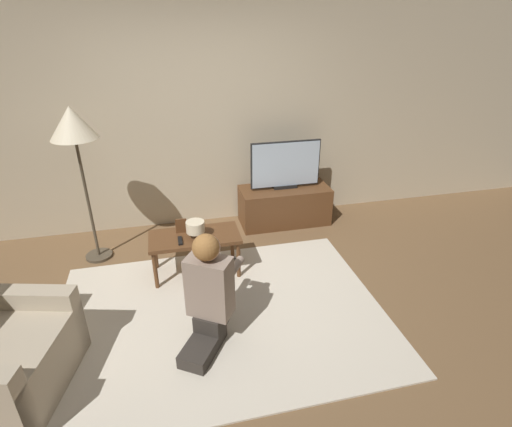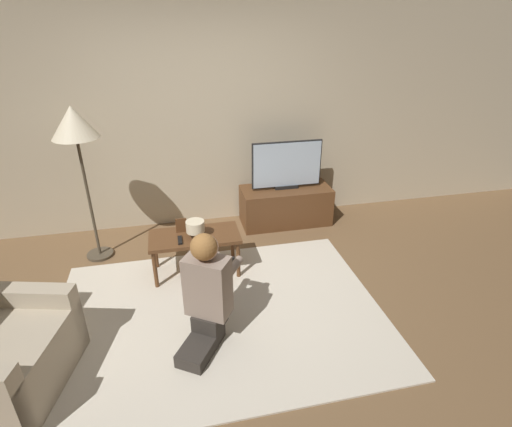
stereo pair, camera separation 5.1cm
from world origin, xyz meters
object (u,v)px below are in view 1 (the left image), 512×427
table_lamp (195,228)px  floor_lamp (73,130)px  coffee_table (195,240)px  tv (286,165)px  person_kneeling (209,290)px

table_lamp → floor_lamp: bearing=150.0°
coffee_table → floor_lamp: bearing=151.3°
floor_lamp → table_lamp: size_ratio=9.11×
coffee_table → tv: bearing=36.6°
floor_lamp → person_kneeling: floor_lamp is taller
coffee_table → table_lamp: bearing=-71.6°
coffee_table → person_kneeling: size_ratio=0.92×
floor_lamp → table_lamp: (1.03, -0.60, -0.87)m
tv → person_kneeling: size_ratio=0.89×
floor_lamp → table_lamp: bearing=-30.0°
tv → person_kneeling: (-1.18, -1.86, -0.27)m
tv → floor_lamp: size_ratio=0.52×
tv → person_kneeling: 2.22m
tv → table_lamp: 1.52m
coffee_table → table_lamp: size_ratio=4.92×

